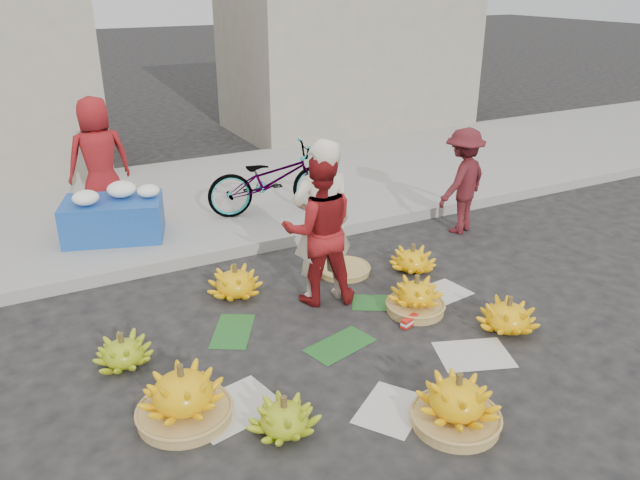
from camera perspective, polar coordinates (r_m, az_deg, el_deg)
name	(u,v)px	position (r m, az deg, el deg)	size (l,w,h in m)	color
ground	(339,333)	(6.08, 1.75, -8.47)	(80.00, 80.00, 0.00)	black
curb	(253,245)	(7.82, -6.14, -0.48)	(40.00, 0.25, 0.15)	gray
sidewalk	(201,198)	(9.69, -10.80, 3.83)	(40.00, 4.00, 0.12)	gray
building_right	(348,10)	(14.12, 2.58, 20.24)	(5.00, 3.00, 5.00)	#9F9682
newspaper_scatter	(384,376)	(5.51, 5.91, -12.25)	(3.20, 1.80, 0.00)	beige
banana_leaves	(320,325)	(6.19, 0.02, -7.81)	(2.00, 1.00, 0.00)	#1B5120
banana_bunch_0	(183,396)	(5.03, -12.42, -13.72)	(0.85, 0.85, 0.49)	#A07E43
banana_bunch_1	(284,417)	(4.84, -3.29, -15.88)	(0.59, 0.59, 0.32)	olive
banana_bunch_2	(457,403)	(4.98, 12.42, -14.35)	(0.67, 0.67, 0.46)	#A07E43
banana_bunch_3	(508,316)	(6.31, 16.81, -6.63)	(0.72, 0.72, 0.36)	yellow
banana_bunch_4	(416,297)	(6.43, 8.77, -5.15)	(0.58, 0.58, 0.41)	#A07E43
banana_bunch_5	(413,259)	(7.31, 8.46, -1.75)	(0.58, 0.58, 0.33)	yellow
banana_bunch_6	(123,351)	(5.82, -17.57, -9.69)	(0.61, 0.61, 0.32)	olive
banana_bunch_7	(235,282)	(6.74, -7.74, -3.79)	(0.76, 0.76, 0.36)	yellow
basket_spare	(344,270)	(7.23, 2.19, -2.75)	(0.59, 0.59, 0.07)	#A07E43
incense_stack	(410,321)	(6.23, 8.20, -7.37)	(0.21, 0.07, 0.09)	red
vendor_cream	(322,223)	(6.33, 0.20, 1.61)	(0.63, 0.42, 1.74)	beige
vendor_red	(319,230)	(6.33, -0.07, 0.89)	(0.77, 0.60, 1.58)	maroon
man_striped	(463,181)	(8.40, 12.91, 5.27)	(0.91, 0.52, 1.40)	maroon
flower_table	(114,216)	(8.22, -18.33, 2.10)	(1.36, 1.07, 0.69)	#174397
grey_bucket	(75,228)	(8.32, -21.46, 1.01)	(0.29, 0.29, 0.33)	slate
flower_vendor	(99,160)	(8.76, -19.55, 6.95)	(0.81, 0.53, 1.66)	maroon
bicycle	(272,179)	(8.64, -4.39, 5.56)	(1.81, 0.63, 0.95)	gray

